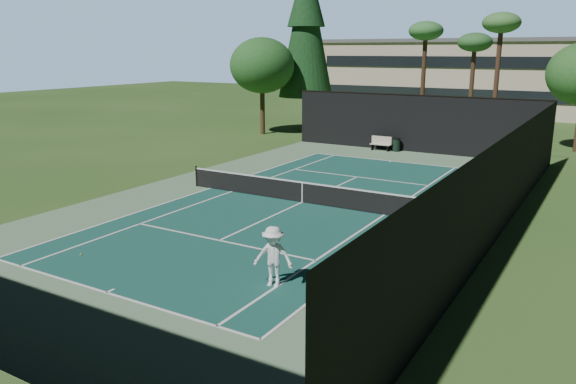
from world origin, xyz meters
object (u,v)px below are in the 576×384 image
(tennis_ball_b, at_px, (242,186))
(tennis_ball_d, at_px, (244,172))
(tennis_net, at_px, (302,191))
(tennis_ball_a, at_px, (81,255))
(tennis_ball_c, at_px, (374,200))
(park_bench, at_px, (381,143))
(trash_bin, at_px, (396,145))
(player, at_px, (273,257))

(tennis_ball_b, distance_m, tennis_ball_d, 3.52)
(tennis_net, distance_m, tennis_ball_a, 10.65)
(tennis_ball_b, xyz_separation_m, tennis_ball_d, (-1.90, 2.97, -0.00))
(tennis_ball_a, relative_size, tennis_ball_b, 0.94)
(tennis_ball_c, relative_size, tennis_ball_d, 0.90)
(tennis_ball_c, xyz_separation_m, park_bench, (-4.89, 13.28, 0.52))
(tennis_net, height_order, tennis_ball_c, tennis_net)
(tennis_ball_d, bearing_deg, tennis_net, -33.52)
(park_bench, relative_size, trash_bin, 1.59)
(tennis_ball_a, bearing_deg, tennis_ball_c, 63.89)
(player, distance_m, park_bench, 25.01)
(tennis_net, xyz_separation_m, trash_bin, (-1.04, 15.57, -0.08))
(tennis_net, xyz_separation_m, tennis_ball_b, (-4.32, 1.15, -0.52))
(tennis_ball_c, bearing_deg, tennis_ball_b, -172.50)
(player, bearing_deg, trash_bin, 85.99)
(tennis_net, height_order, tennis_ball_b, tennis_net)
(tennis_ball_b, bearing_deg, tennis_net, -14.95)
(tennis_net, relative_size, park_bench, 8.60)
(tennis_net, bearing_deg, park_bench, 97.87)
(tennis_ball_c, height_order, park_bench, park_bench)
(tennis_ball_c, relative_size, trash_bin, 0.07)
(trash_bin, bearing_deg, tennis_ball_d, -114.37)
(park_bench, bearing_deg, player, -75.89)
(tennis_net, relative_size, tennis_ball_c, 209.29)
(tennis_ball_c, bearing_deg, trash_bin, 105.72)
(tennis_ball_b, distance_m, tennis_ball_c, 7.15)
(player, relative_size, trash_bin, 2.00)
(player, bearing_deg, tennis_net, 98.51)
(tennis_ball_d, relative_size, park_bench, 0.05)
(tennis_ball_a, bearing_deg, tennis_net, 72.32)
(tennis_ball_d, bearing_deg, player, -51.91)
(trash_bin, bearing_deg, tennis_ball_b, -102.85)
(tennis_net, bearing_deg, tennis_ball_d, 146.48)
(player, height_order, trash_bin, player)
(tennis_ball_b, bearing_deg, tennis_ball_d, 122.62)
(tennis_net, xyz_separation_m, park_bench, (-2.13, 15.37, -0.01))
(player, xyz_separation_m, park_bench, (-6.10, 24.26, -0.40))
(tennis_net, height_order, park_bench, tennis_net)
(tennis_ball_d, bearing_deg, trash_bin, 65.63)
(tennis_ball_a, height_order, tennis_ball_d, tennis_ball_a)
(tennis_net, distance_m, trash_bin, 15.61)
(park_bench, xyz_separation_m, trash_bin, (1.09, 0.20, -0.07))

